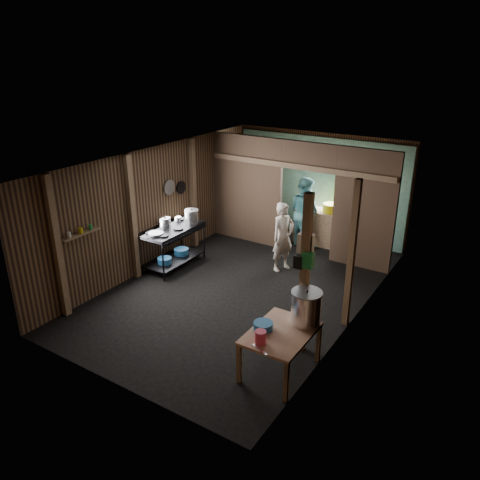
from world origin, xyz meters
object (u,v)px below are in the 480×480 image
Objects in this scene: stock_pot at (306,308)px; stove_pot_large at (192,217)px; cook at (283,237)px; pink_bucket at (260,337)px; prep_table at (280,352)px; yellow_tub at (331,208)px; gas_range at (173,247)px.

stove_pot_large is at bearing 150.95° from stock_pot.
pink_bucket is at bearing -135.21° from cook.
stove_pot_large reaches higher than prep_table.
yellow_tub is at bearing 104.67° from prep_table.
pink_bucket is at bearing -105.89° from prep_table.
yellow_tub is (2.25, 2.44, -0.08)m from stove_pot_large.
stock_pot reaches higher than stove_pot_large.
gas_range is 7.91× the size of pink_bucket.
prep_table is at bearing -75.33° from yellow_tub.
yellow_tub is 1.83m from cook.
stock_pot is 0.36× the size of cook.
gas_range is at bearing 146.30° from pink_bucket.
stove_pot_large is at bearing 70.74° from gas_range.
stove_pot_large is at bearing 144.88° from prep_table.
gas_range is 4.23m from stock_pot.
gas_range is 4.34m from pink_bucket.
prep_table is 5.13m from yellow_tub.
yellow_tub is at bearing 108.15° from stock_pot.
prep_table is at bearing -28.37° from gas_range.
pink_bucket is 0.13× the size of cook.
prep_table is 6.01× the size of pink_bucket.
stock_pot is (0.19, 0.42, 0.59)m from prep_table.
stock_pot reaches higher than gas_range.
stock_pot is at bearing -29.05° from stove_pot_large.
stock_pot is 3.26m from cook.
pink_bucket is at bearing -40.09° from stove_pot_large.
stock_pot is at bearing -71.85° from yellow_tub.
gas_range is 4.78× the size of stove_pot_large.
pink_bucket is 0.52× the size of yellow_tub.
gas_range is 1.32× the size of prep_table.
yellow_tub is 0.25× the size of cook.
prep_table is 3.63× the size of stove_pot_large.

